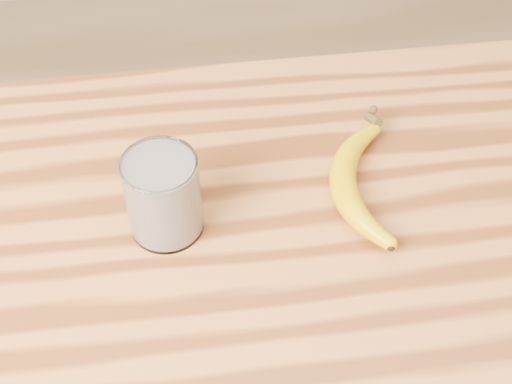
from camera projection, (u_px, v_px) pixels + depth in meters
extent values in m
cube|color=#B3692F|center=(438.00, 281.00, 0.82)|extent=(1.20, 0.80, 0.04)
cylinder|color=brown|center=(60.00, 296.00, 1.34)|extent=(0.06, 0.06, 0.86)
cylinder|color=white|center=(163.00, 196.00, 0.81)|extent=(0.09, 0.09, 0.11)
torus|color=white|center=(158.00, 164.00, 0.77)|extent=(0.09, 0.09, 0.00)
cylinder|color=white|center=(163.00, 196.00, 0.81)|extent=(0.08, 0.08, 0.10)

